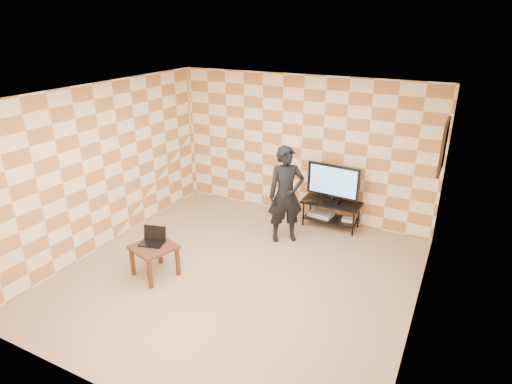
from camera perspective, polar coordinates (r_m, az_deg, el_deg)
floor at (r=6.60m, az=-2.40°, el=-11.07°), size 5.00×5.00×0.00m
wall_back at (r=8.11m, az=6.11°, el=5.85°), size 5.00×0.02×2.70m
wall_front at (r=4.23m, az=-19.78°, el=-11.76°), size 5.00×0.02×2.70m
wall_left at (r=7.45m, az=-19.64°, el=3.16°), size 0.02×5.00×2.70m
wall_right at (r=5.31m, az=21.73°, el=-4.82°), size 0.02×5.00×2.70m
ceiling at (r=5.59m, az=-2.85°, el=12.72°), size 5.00×5.00×0.02m
wall_art at (r=6.57m, az=23.76°, el=5.58°), size 0.04×0.72×0.72m
tv_stand at (r=7.99m, az=10.01°, el=-2.16°), size 1.07×0.48×0.50m
tv at (r=7.79m, az=10.26°, el=1.35°), size 0.98×0.21×0.71m
dvd_player at (r=8.12m, az=8.66°, el=-2.89°), size 0.46×0.36×0.07m
game_console at (r=8.01m, az=12.25°, el=-3.62°), size 0.25×0.19×0.05m
side_table at (r=6.57m, az=-13.44°, el=-7.68°), size 0.72×0.72×0.50m
laptop at (r=6.60m, az=-13.56°, el=-6.16°), size 0.41×0.36×0.23m
person at (r=7.24m, az=4.01°, el=-0.37°), size 0.74×0.69×1.69m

